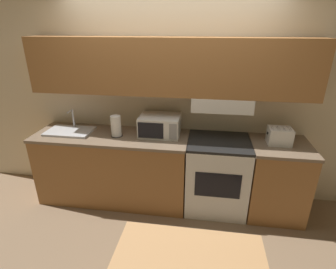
{
  "coord_description": "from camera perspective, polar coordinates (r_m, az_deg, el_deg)",
  "views": [
    {
      "loc": [
        0.43,
        -3.13,
        2.15
      ],
      "look_at": [
        0.05,
        -0.57,
        1.05
      ],
      "focal_mm": 28.0,
      "sensor_mm": 36.0,
      "label": 1
    }
  ],
  "objects": [
    {
      "name": "paper_towel_roll",
      "position": [
        3.17,
        -11.26,
        1.79
      ],
      "size": [
        0.14,
        0.14,
        0.25
      ],
      "color": "black",
      "rests_on": "lower_counter_main"
    },
    {
      "name": "lower_counter_right_stub",
      "position": [
        3.4,
        22.4,
        -8.96
      ],
      "size": [
        0.66,
        0.65,
        0.9
      ],
      "color": "#936033",
      "rests_on": "ground_plane"
    },
    {
      "name": "microwave",
      "position": [
        3.15,
        -1.76,
        2.03
      ],
      "size": [
        0.48,
        0.38,
        0.24
      ],
      "color": "silver",
      "rests_on": "lower_counter_main"
    },
    {
      "name": "ground_plane",
      "position": [
        3.82,
        0.51,
        -11.36
      ],
      "size": [
        16.0,
        16.0,
        0.0
      ],
      "primitive_type": "plane",
      "color": "#7F664C"
    },
    {
      "name": "lower_counter_main",
      "position": [
        3.47,
        -11.69,
        -6.89
      ],
      "size": [
        1.88,
        0.65,
        0.9
      ],
      "color": "#936033",
      "rests_on": "ground_plane"
    },
    {
      "name": "toaster",
      "position": [
        3.17,
        23.11,
        -0.28
      ],
      "size": [
        0.26,
        0.2,
        0.19
      ],
      "color": "silver",
      "rests_on": "lower_counter_right_stub"
    },
    {
      "name": "wall_back",
      "position": [
        3.16,
        0.73,
        10.63
      ],
      "size": [
        5.65,
        0.38,
        2.55
      ],
      "color": "beige",
      "rests_on": "ground_plane"
    },
    {
      "name": "stove_range",
      "position": [
        3.29,
        10.53,
        -8.57
      ],
      "size": [
        0.72,
        0.63,
        0.9
      ],
      "color": "silver",
      "rests_on": "ground_plane"
    },
    {
      "name": "sink_basin",
      "position": [
        3.48,
        -20.63,
        0.77
      ],
      "size": [
        0.55,
        0.36,
        0.26
      ],
      "color": "#B7BABF",
      "rests_on": "lower_counter_main"
    }
  ]
}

